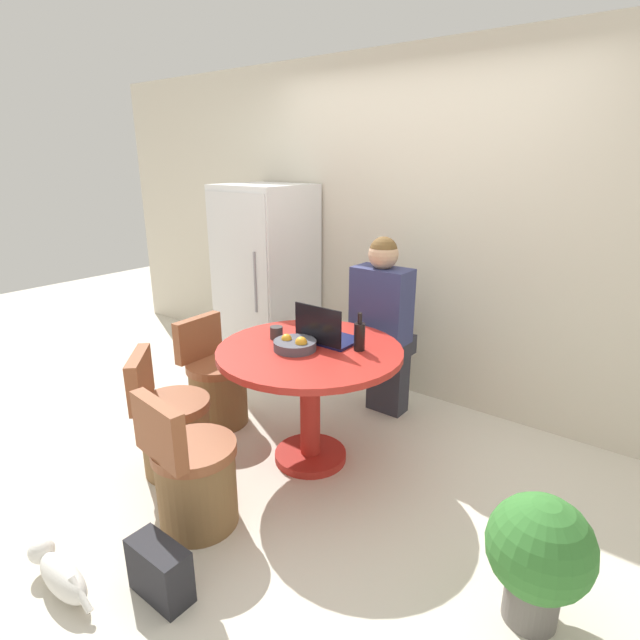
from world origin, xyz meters
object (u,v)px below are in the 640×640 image
dining_table (310,375)px  cat (59,573)px  chair_left_side (217,387)px  handbag (160,570)px  person_seated (384,321)px  chair_near_camera (194,479)px  fruit_bowl (295,345)px  chair_near_left_corner (173,430)px  laptop (326,334)px  refrigerator (266,281)px  potted_plant (539,553)px  bottle (359,336)px

dining_table → cat: bearing=-99.3°
chair_left_side → handbag: size_ratio=2.56×
chair_left_side → person_seated: size_ratio=0.57×
person_seated → handbag: (0.09, -1.99, -0.60)m
chair_near_camera → person_seated: size_ratio=0.57×
chair_left_side → handbag: 1.54m
person_seated → fruit_bowl: bearing=83.4°
cat → handbag: 0.46m
chair_near_camera → chair_left_side: size_ratio=1.00×
chair_near_left_corner → laptop: bearing=-84.7°
person_seated → dining_table: bearing=86.6°
refrigerator → cat: 2.69m
dining_table → chair_near_camera: (-0.10, -0.83, -0.31)m
handbag → dining_table: bearing=96.6°
dining_table → chair_left_side: size_ratio=1.45×
dining_table → person_seated: bearing=86.6°
dining_table → person_seated: size_ratio=0.83×
potted_plant → laptop: bearing=161.2°
chair_near_camera → chair_near_left_corner: (-0.49, 0.24, 0.00)m
fruit_bowl → handbag: bearing=-80.5°
fruit_bowl → potted_plant: size_ratio=0.44×
bottle → dining_table: bearing=-148.1°
chair_near_left_corner → fruit_bowl: (0.54, 0.52, 0.52)m
chair_left_side → fruit_bowl: 0.94m
refrigerator → chair_left_side: size_ratio=2.13×
chair_near_left_corner → potted_plant: (2.04, 0.24, 0.06)m
refrigerator → person_seated: 1.28m
dining_table → chair_near_camera: size_ratio=1.45×
chair_near_camera → handbag: (0.24, -0.39, -0.14)m
chair_near_left_corner → refrigerator: bearing=-22.3°
chair_near_camera → potted_plant: (1.55, 0.48, 0.06)m
chair_left_side → cat: size_ratio=1.53×
chair_near_left_corner → person_seated: 1.58m
chair_left_side → potted_plant: 2.31m
cat → chair_left_side: bearing=-66.3°
dining_table → potted_plant: (1.45, -0.35, -0.24)m
laptop → potted_plant: 1.59m
dining_table → bottle: bottle is taller
dining_table → chair_near_left_corner: (-0.59, -0.59, -0.31)m
dining_table → potted_plant: 1.51m
chair_near_camera → refrigerator: bearing=-50.4°
fruit_bowl → potted_plant: 1.60m
dining_table → cat: dining_table is taller
laptop → handbag: laptop is taller
fruit_bowl → chair_near_left_corner: bearing=-135.8°
chair_near_camera → chair_near_left_corner: same height
chair_near_left_corner → laptop: 1.09m
chair_near_left_corner → handbag: 0.97m
chair_near_left_corner → person_seated: size_ratio=0.57×
chair_near_camera → fruit_bowl: size_ratio=3.03×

